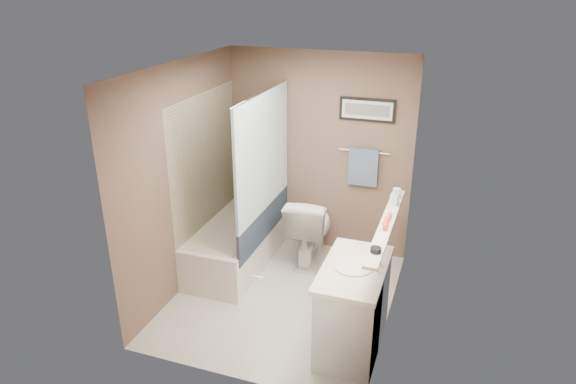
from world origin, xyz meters
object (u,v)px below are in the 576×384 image
(bathtub, at_px, (236,245))
(soap_bottle, at_px, (394,197))
(vanity, at_px, (353,310))
(hair_brush_front, at_px, (386,223))
(hair_brush_back, at_px, (388,219))
(toilet, at_px, (310,228))
(candle_bowl_near, at_px, (376,250))
(glass_jar, at_px, (397,194))

(bathtub, bearing_deg, soap_bottle, -6.52)
(vanity, xyz_separation_m, hair_brush_front, (0.19, 0.32, 0.74))
(hair_brush_front, relative_size, hair_brush_back, 1.00)
(bathtub, bearing_deg, toilet, 26.31)
(toilet, distance_m, candle_bowl_near, 1.99)
(vanity, bearing_deg, hair_brush_back, 66.04)
(bathtub, bearing_deg, candle_bowl_near, -33.46)
(toilet, bearing_deg, candle_bowl_near, 119.25)
(hair_brush_front, distance_m, glass_jar, 0.64)
(vanity, distance_m, glass_jar, 1.25)
(glass_jar, xyz_separation_m, soap_bottle, (0.00, -0.17, 0.03))
(vanity, height_order, hair_brush_front, hair_brush_front)
(toilet, distance_m, glass_jar, 1.32)
(toilet, relative_size, soap_bottle, 5.12)
(bathtub, distance_m, soap_bottle, 2.03)
(soap_bottle, bearing_deg, candle_bowl_near, -90.00)
(glass_jar, bearing_deg, vanity, -100.85)
(vanity, distance_m, hair_brush_front, 0.83)
(hair_brush_front, distance_m, soap_bottle, 0.48)
(toilet, height_order, hair_brush_back, hair_brush_back)
(vanity, height_order, candle_bowl_near, candle_bowl_near)
(toilet, bearing_deg, hair_brush_front, 129.83)
(toilet, height_order, vanity, toilet)
(toilet, distance_m, vanity, 1.61)
(toilet, bearing_deg, vanity, 117.04)
(vanity, height_order, soap_bottle, soap_bottle)
(vanity, relative_size, hair_brush_front, 4.09)
(candle_bowl_near, bearing_deg, hair_brush_front, 90.00)
(candle_bowl_near, relative_size, soap_bottle, 0.55)
(hair_brush_front, height_order, soap_bottle, soap_bottle)
(glass_jar, bearing_deg, hair_brush_front, -90.00)
(toilet, xyz_separation_m, vanity, (0.82, -1.38, -0.02))
(vanity, relative_size, glass_jar, 9.00)
(candle_bowl_near, bearing_deg, bathtub, 146.87)
(glass_jar, height_order, soap_bottle, soap_bottle)
(toilet, bearing_deg, hair_brush_back, 132.43)
(glass_jar, bearing_deg, candle_bowl_near, -90.00)
(toilet, relative_size, hair_brush_back, 3.80)
(bathtub, height_order, glass_jar, glass_jar)
(toilet, bearing_deg, soap_bottle, 146.18)
(candle_bowl_near, height_order, glass_jar, glass_jar)
(bathtub, bearing_deg, hair_brush_back, -18.27)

